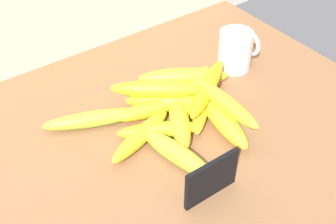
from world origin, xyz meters
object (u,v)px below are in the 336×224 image
Objects in this scene: banana_8 at (183,77)px; banana_10 at (94,119)px; banana_6 at (141,136)px; banana_13 at (226,103)px; banana_3 at (202,101)px; banana_11 at (207,88)px; banana_12 at (156,89)px; banana_9 at (222,118)px; banana_7 at (180,122)px; coffee_mug at (236,50)px; banana_0 at (195,91)px; banana_1 at (154,108)px; chalkboard_sign at (211,180)px; banana_2 at (170,102)px; banana_5 at (176,153)px; banana_4 at (160,130)px.

banana_8 reaches higher than banana_10.
banana_13 is (16.57, -5.80, 4.27)cm from banana_6.
banana_3 is 3.55cm from banana_11.
banana_3 and banana_6 have the same top height.
banana_12 is at bearing 124.24° from banana_13.
banana_10 is (-21.00, 15.55, -0.45)cm from banana_9.
banana_12 reaches higher than banana_7.
banana_6 is (-32.69, -8.55, -3.05)cm from coffee_mug.
coffee_mug reaches higher than banana_0.
coffee_mug is 26.36cm from banana_7.
banana_6 and banana_10 have the same top height.
banana_6 is 18.07cm from banana_13.
banana_1 is 0.81× the size of banana_11.
banana_8 is at bearing 83.21° from banana_0.
banana_3 is 1.01× the size of banana_11.
banana_6 is (-16.50, -1.27, -0.01)cm from banana_3.
chalkboard_sign reaches higher than banana_9.
banana_8 is at bearing 49.77° from banana_7.
banana_0 is 10.19cm from banana_12.
chalkboard_sign reaches higher than banana_2.
chalkboard_sign is 0.53× the size of banana_8.
coffee_mug is 0.46× the size of banana_11.
banana_12 is (5.69, 24.54, 1.66)cm from chalkboard_sign.
banana_0 is 6.97cm from banana_2.
banana_13 is at bearing 9.25° from banana_5.
banana_9 reaches higher than banana_3.
banana_3 is (-16.19, -7.28, -3.04)cm from coffee_mug.
banana_3 and banana_10 have the same top height.
banana_4 is at bearing 157.63° from banana_9.
banana_11 reaches higher than banana_9.
banana_12 is at bearing 39.05° from banana_1.
banana_6 is 0.84× the size of banana_8.
banana_2 is at bearing -10.28° from banana_1.
coffee_mug is at bearing 13.91° from banana_0.
chalkboard_sign is 0.57× the size of banana_12.
banana_9 is 14.80cm from banana_12.
banana_11 is (6.89, -3.71, 2.94)cm from banana_2.
banana_10 is at bearing 167.64° from banana_0.
banana_1 reaches higher than banana_3.
banana_3 is (-1.06, -3.54, -0.02)cm from banana_0.
banana_11 is (14.78, 8.97, 3.16)cm from banana_5.
banana_1 reaches higher than banana_6.
chalkboard_sign is at bearing -123.22° from banana_0.
banana_7 is at bearing -157.51° from coffee_mug.
banana_4 is 0.96× the size of banana_5.
banana_3 is at bearing 90.56° from banana_13.
banana_4 is (-6.67, -5.48, -0.47)cm from banana_2.
banana_7 is (-9.10, -6.29, 0.30)cm from banana_0.
banana_2 is (-6.95, -0.18, 0.43)cm from banana_0.
banana_5 reaches higher than banana_10.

